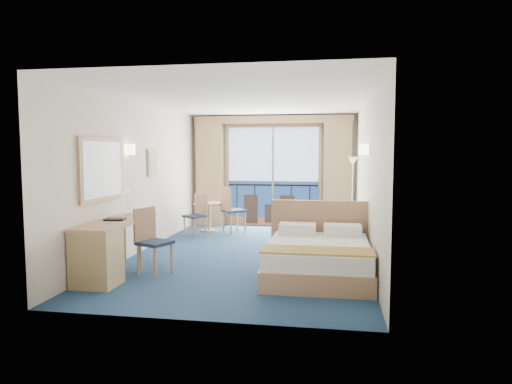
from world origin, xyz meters
The scene contains 22 objects.
floor centered at (0.00, 0.00, 0.00)m, with size 6.50×6.50×0.00m, color navy.
room_walls centered at (0.00, 0.00, 1.78)m, with size 4.04×6.54×2.72m.
balcony_door centered at (-0.01, 3.22, 1.14)m, with size 2.36×0.03×2.52m.
curtain_left centered at (-1.55, 3.07, 1.28)m, with size 0.65×0.22×2.55m, color tan.
curtain_right centered at (1.55, 3.07, 1.28)m, with size 0.65×0.22×2.55m, color tan.
pelmet centered at (0.00, 3.10, 2.58)m, with size 3.80×0.25×0.18m, color tan.
mirror centered at (-1.97, -1.50, 1.55)m, with size 0.05×1.25×0.95m.
wall_print centered at (-1.97, 0.45, 1.60)m, with size 0.04×0.42×0.52m.
sconce_left centered at (-1.94, -0.60, 1.85)m, with size 0.18×0.18×0.18m, color #FFEBB2.
sconce_right centered at (1.94, -0.15, 1.85)m, with size 0.18×0.18×0.18m, color #FFEBB2.
bed centered at (1.24, -1.25, 0.28)m, with size 1.62×1.92×1.02m.
nightstand centered at (1.79, -0.09, 0.25)m, with size 0.39×0.37×0.51m, color tan.
phone centered at (1.75, -0.12, 0.55)m, with size 0.20×0.15×0.09m, color silver.
armchair centered at (1.65, 1.68, 0.33)m, with size 0.70×0.72×0.65m, color #41474F.
floor_lamp centered at (1.88, 2.55, 1.29)m, with size 0.24×0.24×1.70m.
desk centered at (-1.70, -2.10, 0.45)m, with size 0.59×1.72×0.80m.
desk_chair centered at (-1.23, -1.51, 0.55)m, with size 0.56×0.55×0.98m.
folder centered at (-1.73, -1.61, 0.82)m, with size 0.28×0.21×0.03m, color black.
desk_lamp centered at (-1.76, -1.10, 1.11)m, with size 0.11×0.11×0.41m.
round_table centered at (-1.34, 2.20, 0.49)m, with size 0.72×0.72×0.65m.
table_chair_a centered at (-0.80, 2.04, 0.58)m, with size 0.63×0.63×1.03m.
table_chair_b centered at (-1.43, 1.58, 0.51)m, with size 0.54×0.54×0.91m.
Camera 1 is at (1.41, -7.83, 1.80)m, focal length 32.00 mm.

